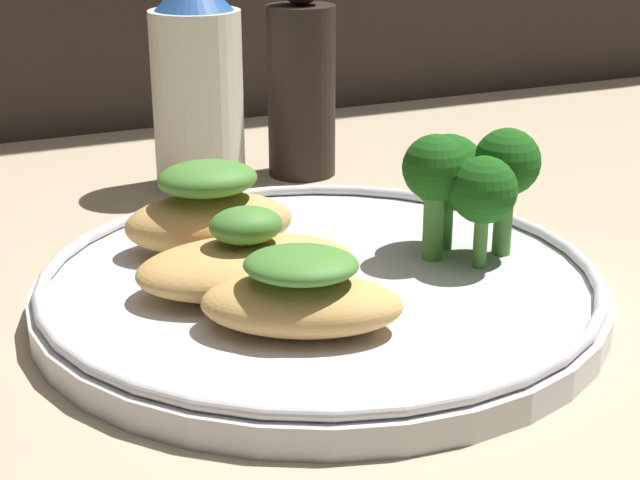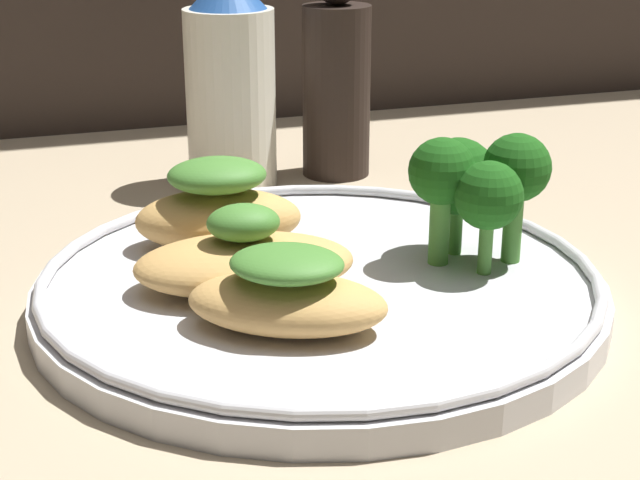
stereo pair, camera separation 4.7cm
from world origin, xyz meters
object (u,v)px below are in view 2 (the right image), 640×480
(broccoli_bunch, at_px, (475,181))
(sauce_bottle, at_px, (231,84))
(plate, at_px, (320,286))
(pepper_grinder, at_px, (336,81))

(broccoli_bunch, bearing_deg, sauce_bottle, 108.88)
(plate, xyz_separation_m, broccoli_bunch, (0.08, -0.00, 0.05))
(plate, relative_size, sauce_bottle, 1.94)
(plate, bearing_deg, pepper_grinder, 68.67)
(plate, distance_m, pepper_grinder, 0.23)
(broccoli_bunch, distance_m, sauce_bottle, 0.22)
(plate, bearing_deg, sauce_bottle, 88.03)
(plate, height_order, broccoli_bunch, broccoli_bunch)
(sauce_bottle, xyz_separation_m, pepper_grinder, (0.07, 0.00, -0.00))
(broccoli_bunch, bearing_deg, plate, 177.53)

